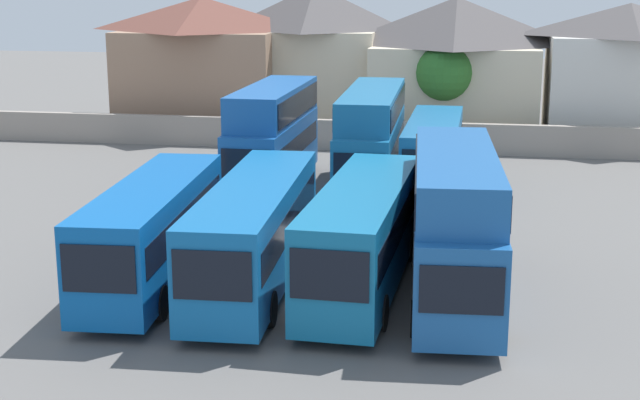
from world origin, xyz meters
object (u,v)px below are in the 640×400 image
at_px(bus_3, 363,232).
at_px(house_terrace_left, 203,63).
at_px(bus_5, 273,131).
at_px(bus_6, 372,135).
at_px(bus_2, 255,228).
at_px(house_terrace_centre, 315,57).
at_px(tree_left_of_lot, 444,73).
at_px(bus_7, 433,151).
at_px(bus_4, 455,218).
at_px(house_terrace_right, 455,66).
at_px(bus_1, 153,228).
at_px(house_terrace_far_right, 626,73).

height_order(bus_3, house_terrace_left, house_terrace_left).
relative_size(bus_3, bus_5, 1.11).
xyz_separation_m(bus_5, bus_6, (4.82, -0.05, -0.03)).
height_order(bus_2, bus_5, bus_5).
distance_m(bus_5, house_terrace_centre, 17.45).
height_order(house_terrace_left, tree_left_of_lot, house_terrace_left).
xyz_separation_m(bus_5, bus_7, (7.75, 0.39, -0.81)).
bearing_deg(bus_7, bus_4, 5.84).
relative_size(bus_2, bus_7, 1.18).
height_order(house_terrace_right, tree_left_of_lot, house_terrace_right).
distance_m(bus_6, tree_left_of_lot, 13.16).
xyz_separation_m(bus_2, bus_7, (5.18, 14.87, -0.02)).
bearing_deg(bus_7, house_terrace_centre, -152.25).
bearing_deg(bus_2, bus_7, 158.41).
distance_m(bus_4, house_terrace_left, 35.27).
bearing_deg(bus_5, tree_left_of_lot, 149.57).
relative_size(bus_4, house_terrace_centre, 1.14).
distance_m(bus_1, bus_4, 10.04).
height_order(house_terrace_centre, tree_left_of_lot, house_terrace_centre).
bearing_deg(bus_7, house_terrace_right, 178.63).
height_order(bus_2, bus_3, bus_3).
height_order(bus_2, tree_left_of_lot, tree_left_of_lot).
bearing_deg(house_terrace_right, bus_4, -88.31).
distance_m(bus_3, house_terrace_far_right, 32.34).
xyz_separation_m(bus_4, bus_7, (-1.42, 15.12, -0.72)).
relative_size(bus_1, bus_3, 0.98).
bearing_deg(bus_2, house_terrace_centre, -176.02).
bearing_deg(house_terrace_left, bus_3, -64.58).
relative_size(bus_2, house_terrace_far_right, 1.24).
relative_size(bus_5, house_terrace_centre, 1.07).
relative_size(bus_2, bus_4, 1.11).
xyz_separation_m(bus_3, bus_4, (2.99, -0.33, 0.68)).
bearing_deg(bus_3, bus_4, 85.92).
relative_size(bus_3, house_terrace_far_right, 1.16).
xyz_separation_m(bus_2, house_terrace_left, (-10.78, 30.39, 2.45)).
xyz_separation_m(bus_1, bus_5, (0.85, 14.90, 0.82)).
bearing_deg(bus_3, house_terrace_right, 178.37).
height_order(bus_2, house_terrace_centre, house_terrace_centre).
distance_m(bus_1, house_terrace_far_right, 36.06).
xyz_separation_m(bus_7, house_terrace_right, (0.51, 15.70, 2.52)).
bearing_deg(house_terrace_right, tree_left_of_lot, -99.22).
bearing_deg(house_terrace_right, bus_3, -93.90).
xyz_separation_m(bus_3, tree_left_of_lot, (1.53, 27.09, 2.38)).
xyz_separation_m(bus_5, tree_left_of_lot, (7.71, 12.69, 1.62)).
bearing_deg(bus_1, house_terrace_centre, 176.57).
bearing_deg(tree_left_of_lot, bus_3, -93.22).
distance_m(house_terrace_right, tree_left_of_lot, 3.44).
bearing_deg(bus_2, house_terrace_left, -162.83).
bearing_deg(bus_5, house_terrace_centre, -175.94).
bearing_deg(bus_5, house_terrace_right, 153.67).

